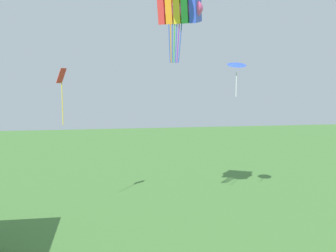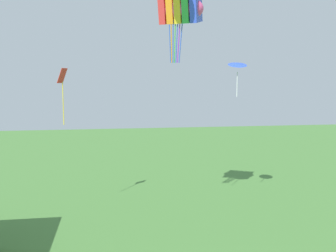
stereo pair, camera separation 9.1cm
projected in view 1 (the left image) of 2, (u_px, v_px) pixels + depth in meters
kite_rainbow_parafoil at (180, 10)px, 21.42m from camera, size 3.18×2.77×3.92m
kite_red_diamond at (62, 85)px, 22.72m from camera, size 0.60×0.78×3.46m
kite_blue_delta at (237, 65)px, 23.79m from camera, size 1.33×1.31×2.29m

